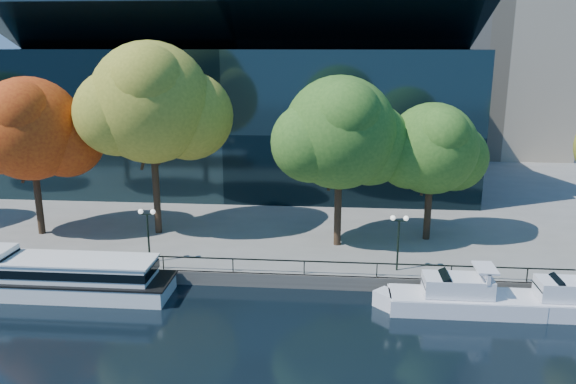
# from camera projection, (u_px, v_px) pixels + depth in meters

# --- Properties ---
(ground) EXTENTS (160.00, 160.00, 0.00)m
(ground) POSITION_uv_depth(u_px,v_px,m) (225.00, 305.00, 36.53)
(ground) COLOR black
(ground) RESTS_ON ground
(promenade) EXTENTS (90.00, 67.08, 1.00)m
(promenade) POSITION_uv_depth(u_px,v_px,m) (280.00, 174.00, 71.45)
(promenade) COLOR slate
(promenade) RESTS_ON ground
(railing) EXTENTS (88.20, 0.08, 0.99)m
(railing) POSITION_uv_depth(u_px,v_px,m) (233.00, 259.00, 39.17)
(railing) COLOR black
(railing) RESTS_ON promenade
(convention_building) EXTENTS (50.00, 24.57, 21.43)m
(convention_building) POSITION_uv_depth(u_px,v_px,m) (242.00, 115.00, 65.33)
(convention_building) COLOR black
(convention_building) RESTS_ON ground
(tour_boat) EXTENTS (16.41, 3.66, 3.11)m
(tour_boat) POSITION_uv_depth(u_px,v_px,m) (56.00, 275.00, 37.91)
(tour_boat) COLOR white
(tour_boat) RESTS_ON ground
(cruiser_near) EXTENTS (10.47, 2.70, 3.03)m
(cruiser_near) POSITION_uv_depth(u_px,v_px,m) (457.00, 297.00, 35.56)
(cruiser_near) COLOR white
(cruiser_near) RESTS_ON ground
(cruiser_far) EXTENTS (9.13, 2.53, 2.98)m
(cruiser_far) POSITION_uv_depth(u_px,v_px,m) (567.00, 301.00, 34.95)
(cruiser_far) COLOR white
(cruiser_far) RESTS_ON ground
(tree_1) EXTENTS (10.43, 8.55, 13.04)m
(tree_1) POSITION_uv_depth(u_px,v_px,m) (32.00, 131.00, 45.13)
(tree_1) COLOR black
(tree_1) RESTS_ON promenade
(tree_2) EXTENTS (12.20, 10.00, 15.82)m
(tree_2) POSITION_uv_depth(u_px,v_px,m) (153.00, 105.00, 44.82)
(tree_2) COLOR black
(tree_2) RESTS_ON promenade
(tree_3) EXTENTS (10.79, 8.85, 13.30)m
(tree_3) POSITION_uv_depth(u_px,v_px,m) (342.00, 135.00, 42.45)
(tree_3) COLOR black
(tree_3) RESTS_ON promenade
(tree_4) EXTENTS (9.04, 7.42, 11.13)m
(tree_4) POSITION_uv_depth(u_px,v_px,m) (434.00, 151.00, 44.13)
(tree_4) COLOR black
(tree_4) RESTS_ON promenade
(lamp_1) EXTENTS (1.26, 0.36, 4.03)m
(lamp_1) POSITION_uv_depth(u_px,v_px,m) (147.00, 223.00, 40.39)
(lamp_1) COLOR black
(lamp_1) RESTS_ON promenade
(lamp_2) EXTENTS (1.26, 0.36, 4.03)m
(lamp_2) POSITION_uv_depth(u_px,v_px,m) (399.00, 230.00, 38.89)
(lamp_2) COLOR black
(lamp_2) RESTS_ON promenade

